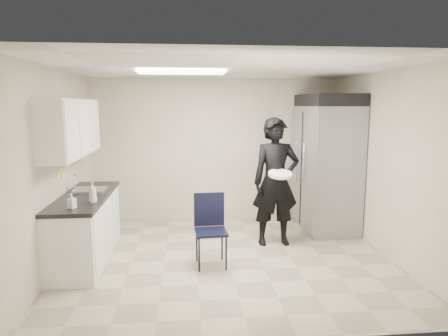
{
  "coord_description": "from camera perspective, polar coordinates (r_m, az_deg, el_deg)",
  "views": [
    {
      "loc": [
        -0.57,
        -5.27,
        2.13
      ],
      "look_at": [
        -0.03,
        0.2,
        1.25
      ],
      "focal_mm": 32.0,
      "sensor_mm": 36.0,
      "label": 1
    }
  ],
  "objects": [
    {
      "name": "ceiling",
      "position": [
        5.32,
        0.57,
        14.12
      ],
      "size": [
        4.5,
        4.5,
        0.0
      ],
      "primitive_type": "plane",
      "rotation": [
        3.14,
        0.0,
        0.0
      ],
      "color": "white",
      "rests_on": "back_wall"
    },
    {
      "name": "soap_bottle_b",
      "position": [
        5.08,
        -20.94,
        -4.42
      ],
      "size": [
        0.11,
        0.11,
        0.18
      ],
      "primitive_type": "imported",
      "rotation": [
        0.0,
        0.0,
        -0.41
      ],
      "color": "#B1B2BD",
      "rests_on": "countertop"
    },
    {
      "name": "lower_counter",
      "position": [
        5.9,
        -19.09,
        -8.22
      ],
      "size": [
        0.6,
        1.9,
        0.86
      ],
      "primitive_type": "cube",
      "color": "silver",
      "rests_on": "floor"
    },
    {
      "name": "notice_sticker_right",
      "position": [
        5.9,
        -22.03,
        -0.88
      ],
      "size": [
        0.0,
        0.12,
        0.07
      ],
      "primitive_type": "cube",
      "color": "yellow",
      "rests_on": "left_wall"
    },
    {
      "name": "left_wall",
      "position": [
        5.6,
        -23.01,
        -0.2
      ],
      "size": [
        0.0,
        4.0,
        4.0
      ],
      "primitive_type": "plane",
      "rotation": [
        1.57,
        0.0,
        1.57
      ],
      "color": "beige",
      "rests_on": "floor"
    },
    {
      "name": "countertop",
      "position": [
        5.78,
        -19.33,
        -3.9
      ],
      "size": [
        0.64,
        1.95,
        0.05
      ],
      "primitive_type": "cube",
      "color": "black",
      "rests_on": "lower_counter"
    },
    {
      "name": "folding_chair",
      "position": [
        5.34,
        -1.88,
        -9.12
      ],
      "size": [
        0.44,
        0.44,
        0.93
      ],
      "primitive_type": "cube",
      "rotation": [
        0.0,
        0.0,
        0.06
      ],
      "color": "black",
      "rests_on": "floor"
    },
    {
      "name": "ceiling_panel",
      "position": [
        5.69,
        -6.06,
        13.45
      ],
      "size": [
        1.2,
        0.6,
        0.02
      ],
      "primitive_type": "cube",
      "color": "white",
      "rests_on": "ceiling"
    },
    {
      "name": "commercial_fridge",
      "position": [
        7.06,
        14.35,
        -0.02
      ],
      "size": [
        0.8,
        1.35,
        2.1
      ],
      "primitive_type": "cube",
      "color": "gray",
      "rests_on": "floor"
    },
    {
      "name": "floor",
      "position": [
        5.72,
        0.53,
        -12.82
      ],
      "size": [
        4.5,
        4.5,
        0.0
      ],
      "primitive_type": "plane",
      "color": "tan",
      "rests_on": "ground"
    },
    {
      "name": "back_wall",
      "position": [
        7.34,
        -1.12,
        2.57
      ],
      "size": [
        4.5,
        0.0,
        4.5
      ],
      "primitive_type": "plane",
      "rotation": [
        1.57,
        0.0,
        0.0
      ],
      "color": "beige",
      "rests_on": "floor"
    },
    {
      "name": "towel_dispenser",
      "position": [
        6.83,
        -18.94,
        4.29
      ],
      "size": [
        0.22,
        0.3,
        0.35
      ],
      "primitive_type": "cube",
      "color": "black",
      "rests_on": "left_wall"
    },
    {
      "name": "right_wall",
      "position": [
        6.04,
        22.31,
        0.47
      ],
      "size": [
        0.0,
        4.0,
        4.0
      ],
      "primitive_type": "plane",
      "rotation": [
        1.57,
        0.0,
        -1.57
      ],
      "color": "beige",
      "rests_on": "floor"
    },
    {
      "name": "fridge_compressor",
      "position": [
        6.97,
        14.72,
        9.35
      ],
      "size": [
        0.8,
        1.35,
        0.2
      ],
      "primitive_type": "cube",
      "color": "black",
      "rests_on": "commercial_fridge"
    },
    {
      "name": "sink",
      "position": [
        6.02,
        -18.58,
        -3.51
      ],
      "size": [
        0.42,
        0.4,
        0.14
      ],
      "primitive_type": "cube",
      "color": "gray",
      "rests_on": "countertop"
    },
    {
      "name": "bucket_lid",
      "position": [
        5.82,
        8.04,
        -0.88
      ],
      "size": [
        0.36,
        0.36,
        0.04
      ],
      "primitive_type": "cylinder",
      "rotation": [
        0.0,
        0.0,
        0.03
      ],
      "color": "white",
      "rests_on": "man_tuxedo"
    },
    {
      "name": "notice_sticker_left",
      "position": [
        5.7,
        -22.61,
        -0.83
      ],
      "size": [
        0.0,
        0.12,
        0.07
      ],
      "primitive_type": "cube",
      "color": "yellow",
      "rests_on": "left_wall"
    },
    {
      "name": "soap_bottle_a",
      "position": [
        5.28,
        -18.27,
        -3.3
      ],
      "size": [
        0.14,
        0.14,
        0.26
      ],
      "primitive_type": "imported",
      "rotation": [
        0.0,
        0.0,
        0.74
      ],
      "color": "silver",
      "rests_on": "countertop"
    },
    {
      "name": "man_tuxedo",
      "position": [
        6.09,
        7.39,
        -1.98
      ],
      "size": [
        0.73,
        0.5,
        1.94
      ],
      "primitive_type": "imported",
      "rotation": [
        0.0,
        0.0,
        0.03
      ],
      "color": "black",
      "rests_on": "floor"
    },
    {
      "name": "upper_cabinets",
      "position": [
        5.68,
        -21.05,
        5.38
      ],
      "size": [
        0.35,
        1.8,
        0.75
      ],
      "primitive_type": "cube",
      "color": "silver",
      "rests_on": "left_wall"
    },
    {
      "name": "faucet",
      "position": [
        6.04,
        -20.5,
        -2.12
      ],
      "size": [
        0.02,
        0.02,
        0.24
      ],
      "primitive_type": "cylinder",
      "color": "silver",
      "rests_on": "countertop"
    }
  ]
}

